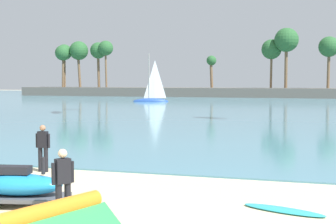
# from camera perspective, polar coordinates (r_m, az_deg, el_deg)

# --- Properties ---
(sea) EXTENTS (220.00, 114.17, 0.06)m
(sea) POSITION_cam_1_polar(r_m,az_deg,el_deg) (72.90, 11.29, 1.22)
(sea) COLOR teal
(sea) RESTS_ON ground
(palm_headland) EXTENTS (101.37, 6.57, 12.85)m
(palm_headland) POSITION_cam_1_polar(r_m,az_deg,el_deg) (89.93, 11.87, 4.16)
(palm_headland) COLOR #605B54
(palm_headland) RESTS_ON ground
(watercraft_on_trailer) EXTENTS (2.74, 1.48, 1.28)m
(watercraft_on_trailer) POSITION_cam_1_polar(r_m,az_deg,el_deg) (13.04, -17.61, -8.41)
(watercraft_on_trailer) COLOR #4C4C51
(watercraft_on_trailer) RESTS_ON ground
(person_rigging_by_gear) EXTENTS (0.38, 0.45, 1.67)m
(person_rigging_by_gear) POSITION_cam_1_polar(r_m,az_deg,el_deg) (11.40, -12.42, -8.16)
(person_rigging_by_gear) COLOR black
(person_rigging_by_gear) RESTS_ON ground
(person_at_waterline) EXTENTS (0.55, 0.21, 1.67)m
(person_at_waterline) POSITION_cam_1_polar(r_m,az_deg,el_deg) (17.48, -14.69, -4.02)
(person_at_waterline) COLOR black
(person_at_waterline) RESTS_ON ground
(surfboard) EXTENTS (2.16, 1.14, 0.08)m
(surfboard) POSITION_cam_1_polar(r_m,az_deg,el_deg) (12.37, 13.64, -11.29)
(surfboard) COLOR #2DA8B2
(surfboard) RESTS_ON ground
(sailboat_near_shore) EXTENTS (5.51, 3.19, 7.65)m
(sailboat_near_shore) POSITION_cam_1_polar(r_m,az_deg,el_deg) (70.77, -1.98, 1.80)
(sailboat_near_shore) COLOR #234793
(sailboat_near_shore) RESTS_ON sea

